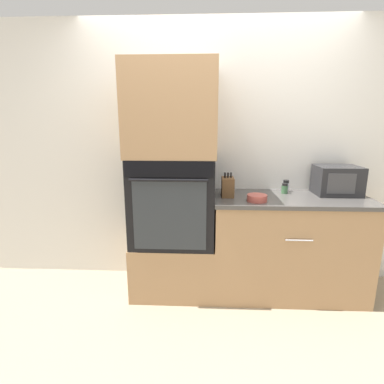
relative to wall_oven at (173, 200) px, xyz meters
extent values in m
plane|color=gray|center=(0.38, -0.30, -0.89)|extent=(12.00, 12.00, 0.00)
cube|color=silver|center=(0.38, 0.33, 0.36)|extent=(8.00, 0.05, 2.50)
cube|color=#A87F56|center=(0.00, 0.00, -0.64)|extent=(0.75, 0.60, 0.50)
cube|color=black|center=(0.00, 0.00, 0.00)|extent=(0.73, 0.59, 0.78)
cube|color=black|center=(0.00, -0.30, 0.32)|extent=(0.70, 0.01, 0.13)
cube|color=orange|center=(0.00, -0.30, 0.32)|extent=(0.09, 0.00, 0.03)
cube|color=#282D33|center=(0.00, -0.30, -0.06)|extent=(0.60, 0.01, 0.59)
cylinder|color=black|center=(0.00, -0.33, 0.24)|extent=(0.62, 0.02, 0.02)
cube|color=#A87F56|center=(0.00, 0.00, 0.78)|extent=(0.75, 0.60, 0.77)
cube|color=#A87F56|center=(1.05, 0.00, -0.44)|extent=(1.35, 0.60, 0.89)
cube|color=#474442|center=(1.05, 0.00, 0.02)|extent=(1.37, 0.63, 0.03)
cylinder|color=#B7B7BC|center=(1.05, -0.31, -0.25)|extent=(0.22, 0.01, 0.01)
cube|color=#232326|center=(1.48, 0.12, 0.17)|extent=(0.38, 0.29, 0.26)
cube|color=#3D3D3F|center=(1.46, -0.03, 0.17)|extent=(0.24, 0.01, 0.18)
cube|color=brown|center=(0.49, 0.00, 0.12)|extent=(0.11, 0.16, 0.17)
cylinder|color=black|center=(0.46, 0.00, 0.23)|extent=(0.02, 0.02, 0.04)
cylinder|color=black|center=(0.49, 0.00, 0.23)|extent=(0.02, 0.02, 0.04)
cylinder|color=black|center=(0.51, 0.00, 0.23)|extent=(0.02, 0.02, 0.04)
cylinder|color=#B24C42|center=(0.72, -0.16, 0.06)|extent=(0.17, 0.17, 0.06)
cylinder|color=#427047|center=(1.02, 0.13, 0.07)|extent=(0.06, 0.06, 0.07)
cylinder|color=black|center=(1.02, 0.13, 0.12)|extent=(0.05, 0.05, 0.02)
cylinder|color=silver|center=(1.05, 0.21, 0.08)|extent=(0.06, 0.06, 0.09)
cylinder|color=black|center=(1.05, 0.21, 0.14)|extent=(0.05, 0.05, 0.02)
camera|label=1|loc=(0.29, -2.61, 0.69)|focal=28.00mm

